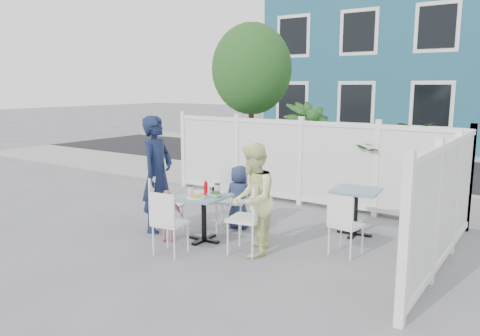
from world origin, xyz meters
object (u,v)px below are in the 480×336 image
Objects in this scene: chair_back at (232,194)px; boy at (239,197)px; chair_left at (163,200)px; toddler at (167,215)px; chair_right at (252,213)px; spare_table at (356,200)px; utility_cabinet at (217,150)px; chair_near at (167,219)px; woman at (253,200)px; main_table at (204,206)px; man at (157,174)px.

chair_back is 0.97× the size of boy.
chair_left is 0.40m from toddler.
spare_table is at bearing -38.62° from chair_right.
chair_back is (-0.86, 0.76, -0.00)m from chair_right.
chair_near is at bearing -54.33° from utility_cabinet.
chair_right is 1.12× the size of chair_near.
utility_cabinet reaches higher than boy.
boy is (0.07, 0.09, -0.06)m from chair_back.
chair_near is at bearing 79.74° from boy.
boy reaches higher than chair_near.
chair_back is 1.12× the size of chair_near.
chair_right is (1.60, 0.02, 0.05)m from chair_left.
chair_near is (-0.02, -1.46, -0.06)m from chair_back.
main_table is at bearing -117.91° from woman.
chair_right is 0.97× the size of boy.
chair_near is 0.58× the size of woman.
man is at bearing -124.89° from chair_left.
chair_right reaches higher than toddler.
spare_table is 2.83m from toddler.
spare_table is 0.41× the size of man.
boy is (-0.81, 0.86, -0.25)m from woman.
chair_back is at bearing -155.04° from spare_table.
spare_table is 0.49× the size of woman.
chair_back is 1.13m from toddler.
boy is at bearing 33.01° from toddler.
toddler is at bearing 44.31° from chair_back.
man is at bearing 132.50° from chair_near.
chair_near is 0.49× the size of man.
main_table is 0.85m from chair_right.
chair_back is at bearing 34.37° from toddler.
chair_left is 1.64m from woman.
chair_left is (2.27, -4.37, -0.09)m from utility_cabinet.
chair_right is 0.19m from woman.
chair_right is at bearing -138.67° from woman.
man is 2.36× the size of toddler.
chair_back is 1.19m from woman.
toddler is at bearing -139.85° from spare_table.
utility_cabinet is at bearing -163.89° from chair_left.
main_table is 0.74m from chair_near.
spare_table is at bearing -177.37° from chair_back.
chair_left is (-2.45, -1.59, -0.03)m from spare_table.
chair_right is 1.16m from boy.
spare_table is at bearing -163.42° from boy.
main_table is at bearing 68.23° from chair_back.
chair_right is (-0.86, -1.56, 0.02)m from spare_table.
chair_right is at bearing -118.74° from spare_table.
main_table is 2.29m from spare_table.
chair_back is at bearing 44.87° from boy.
chair_back is 0.13m from boy.
main_table is at bearing -138.29° from spare_table.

